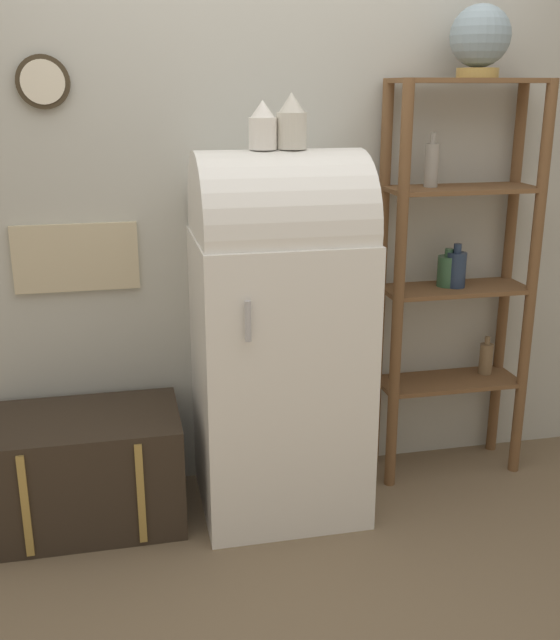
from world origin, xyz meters
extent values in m
plane|color=#7A664C|center=(0.00, 0.00, 0.00)|extent=(12.00, 12.00, 0.00)
cube|color=#B7B7AD|center=(0.00, 0.58, 1.35)|extent=(7.00, 0.05, 2.70)
cylinder|color=#382D1E|center=(-0.89, 0.54, 1.81)|extent=(0.21, 0.03, 0.21)
cylinder|color=beige|center=(-0.89, 0.52, 1.81)|extent=(0.17, 0.01, 0.17)
cube|color=#C6B793|center=(-0.82, 0.54, 1.10)|extent=(0.52, 0.02, 0.29)
cube|color=white|center=(0.00, 0.24, 0.61)|extent=(0.69, 0.62, 1.21)
cylinder|color=white|center=(0.00, 0.24, 1.26)|extent=(0.67, 0.59, 0.59)
cylinder|color=#B7B7BC|center=(-0.19, -0.09, 0.96)|extent=(0.02, 0.02, 0.16)
cube|color=#33281E|center=(-0.83, 0.26, 0.24)|extent=(0.80, 0.50, 0.48)
cube|color=#AD8942|center=(-1.05, 0.01, 0.24)|extent=(0.03, 0.01, 0.43)
cube|color=#AD8942|center=(-0.61, 0.01, 0.24)|extent=(0.03, 0.01, 0.43)
cylinder|color=brown|center=(0.54, 0.27, 0.91)|extent=(0.05, 0.05, 1.82)
cylinder|color=brown|center=(1.18, 0.27, 0.91)|extent=(0.05, 0.05, 1.82)
cylinder|color=brown|center=(0.54, 0.51, 0.91)|extent=(0.05, 0.05, 1.82)
cylinder|color=brown|center=(1.18, 0.51, 0.91)|extent=(0.05, 0.05, 1.82)
cube|color=brown|center=(0.86, 0.39, 0.45)|extent=(0.67, 0.26, 0.02)
cube|color=brown|center=(0.86, 0.39, 0.90)|extent=(0.67, 0.26, 0.02)
cube|color=brown|center=(0.86, 0.39, 1.36)|extent=(0.67, 0.26, 0.02)
cube|color=brown|center=(0.86, 0.39, 1.81)|extent=(0.67, 0.26, 0.02)
cylinder|color=#335B3D|center=(0.83, 0.41, 0.98)|extent=(0.10, 0.10, 0.14)
cylinder|color=#335B3D|center=(0.83, 0.41, 1.07)|extent=(0.04, 0.04, 0.03)
cylinder|color=#7F6647|center=(1.07, 0.43, 0.53)|extent=(0.06, 0.06, 0.15)
cylinder|color=#7F6647|center=(1.07, 0.43, 0.63)|extent=(0.03, 0.03, 0.04)
cylinder|color=#23334C|center=(0.86, 0.39, 0.99)|extent=(0.09, 0.09, 0.16)
cylinder|color=#23334C|center=(0.86, 0.39, 1.09)|extent=(0.04, 0.04, 0.04)
cylinder|color=#9E998E|center=(0.72, 0.42, 1.46)|extent=(0.06, 0.06, 0.19)
cylinder|color=#9E998E|center=(0.72, 0.42, 1.58)|extent=(0.02, 0.02, 0.05)
cylinder|color=#AD8942|center=(0.88, 0.36, 1.84)|extent=(0.18, 0.18, 0.04)
sphere|color=#7F939E|center=(0.88, 0.36, 1.99)|extent=(0.25, 0.25, 0.25)
cylinder|color=white|center=(-0.07, 0.23, 1.62)|extent=(0.11, 0.11, 0.12)
cone|color=white|center=(-0.07, 0.23, 1.71)|extent=(0.09, 0.09, 0.06)
cylinder|color=beige|center=(0.05, 0.23, 1.63)|extent=(0.12, 0.12, 0.14)
cone|color=beige|center=(0.05, 0.23, 1.73)|extent=(0.10, 0.10, 0.07)
camera|label=1|loc=(-0.63, -2.68, 1.79)|focal=42.00mm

